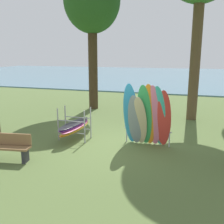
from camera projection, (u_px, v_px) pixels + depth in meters
ground_plane at (114, 146)px, 9.36m from camera, size 80.00×80.00×0.00m
lake_water at (175, 76)px, 37.66m from camera, size 80.00×36.00×0.10m
tree_mid_behind at (92, 2)px, 14.35m from camera, size 3.18×3.18×8.01m
leaning_board_pile at (147, 117)px, 9.07m from camera, size 1.77×0.84×2.31m
board_storage_rack at (75, 126)px, 10.00m from camera, size 1.15×2.13×1.25m
park_bench at (9, 147)px, 8.01m from camera, size 1.45×0.64×0.85m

